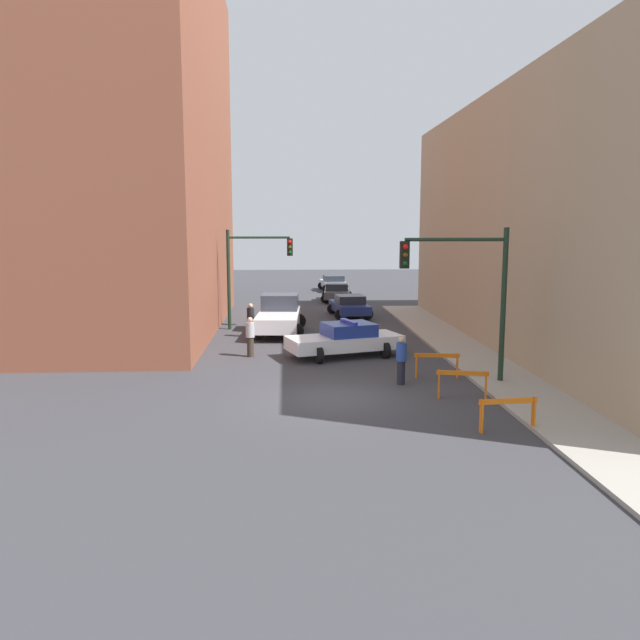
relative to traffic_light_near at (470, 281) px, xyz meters
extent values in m
plane|color=#38383D|center=(-4.73, -1.48, -3.53)|extent=(120.00, 120.00, 0.00)
cube|color=#9E998E|center=(1.47, -1.48, -3.47)|extent=(2.40, 44.00, 0.12)
cube|color=brown|center=(-16.73, 12.52, 6.04)|extent=(14.00, 20.00, 19.14)
cube|color=tan|center=(8.67, 6.52, 2.05)|extent=(12.00, 28.00, 11.15)
cylinder|color=black|center=(1.17, 0.01, -0.81)|extent=(0.18, 0.18, 5.20)
cylinder|color=black|center=(-0.53, 0.01, 1.39)|extent=(3.40, 0.12, 0.12)
cube|color=black|center=(-2.23, 0.01, 0.89)|extent=(0.30, 0.22, 0.90)
sphere|color=red|center=(-2.23, -0.14, 1.16)|extent=(0.18, 0.18, 0.18)
sphere|color=#4C3D0C|center=(-2.23, -0.14, 0.89)|extent=(0.18, 0.18, 0.18)
sphere|color=#0C4219|center=(-2.23, -0.14, 0.62)|extent=(0.18, 0.18, 0.18)
cylinder|color=black|center=(-9.13, 12.16, -0.93)|extent=(0.18, 0.18, 5.20)
cylinder|color=black|center=(-7.53, 12.16, 1.27)|extent=(3.20, 0.12, 0.12)
cube|color=black|center=(-5.93, 12.16, 0.77)|extent=(0.30, 0.22, 0.90)
sphere|color=red|center=(-5.93, 12.02, 1.04)|extent=(0.18, 0.18, 0.18)
sphere|color=#4C3D0C|center=(-5.93, 12.02, 0.77)|extent=(0.18, 0.18, 0.18)
sphere|color=#0C4219|center=(-5.93, 12.02, 0.50)|extent=(0.18, 0.18, 0.18)
cube|color=white|center=(-3.75, 4.81, -2.93)|extent=(5.04, 3.18, 0.55)
cube|color=navy|center=(-3.57, 4.87, -2.39)|extent=(2.37, 2.15, 0.52)
cylinder|color=black|center=(-4.88, 3.56, -3.20)|extent=(0.41, 0.70, 0.66)
cylinder|color=black|center=(-5.40, 5.19, -3.20)|extent=(0.41, 0.70, 0.66)
cylinder|color=black|center=(-2.10, 4.44, -3.20)|extent=(0.41, 0.70, 0.66)
cylinder|color=black|center=(-2.62, 6.06, -3.20)|extent=(0.41, 0.70, 0.66)
cube|color=#2633BF|center=(-3.57, 4.87, -2.07)|extent=(0.61, 1.38, 0.12)
cube|color=silver|center=(-6.53, 10.49, -2.78)|extent=(2.32, 5.51, 0.70)
cube|color=#2D333D|center=(-6.46, 11.57, -2.03)|extent=(1.94, 1.83, 0.80)
cylinder|color=black|center=(-7.35, 12.22, -3.13)|extent=(0.81, 0.31, 0.80)
cylinder|color=black|center=(-5.51, 12.11, -3.13)|extent=(0.81, 0.31, 0.80)
cylinder|color=black|center=(-7.55, 8.88, -3.13)|extent=(0.81, 0.31, 0.80)
cylinder|color=black|center=(-5.71, 8.77, -3.13)|extent=(0.81, 0.31, 0.80)
cube|color=navy|center=(-2.35, 16.52, -2.96)|extent=(2.20, 4.45, 0.52)
cube|color=#232833|center=(-2.33, 16.35, -2.46)|extent=(1.75, 1.95, 0.48)
cylinder|color=black|center=(-3.30, 17.77, -3.22)|extent=(0.64, 0.28, 0.62)
cylinder|color=black|center=(-1.65, 17.93, -3.22)|extent=(0.64, 0.28, 0.62)
cylinder|color=black|center=(-3.05, 15.12, -3.22)|extent=(0.64, 0.28, 0.62)
cylinder|color=black|center=(-1.40, 15.27, -3.22)|extent=(0.64, 0.28, 0.62)
cube|color=#474C51|center=(-2.44, 24.48, -2.96)|extent=(2.19, 4.45, 0.52)
cube|color=#232833|center=(-2.46, 24.31, -2.46)|extent=(1.74, 1.94, 0.48)
cylinder|color=black|center=(-3.14, 25.88, -3.22)|extent=(0.64, 0.28, 0.62)
cylinder|color=black|center=(-1.49, 25.73, -3.22)|extent=(0.64, 0.28, 0.62)
cylinder|color=black|center=(-3.39, 23.22, -3.22)|extent=(0.64, 0.28, 0.62)
cylinder|color=black|center=(-1.74, 23.07, -3.22)|extent=(0.64, 0.28, 0.62)
cube|color=silver|center=(-2.14, 31.93, -2.96)|extent=(2.14, 4.43, 0.52)
cube|color=#232833|center=(-2.13, 31.76, -2.46)|extent=(1.72, 1.93, 0.48)
cylinder|color=black|center=(-3.08, 33.19, -3.22)|extent=(0.64, 0.27, 0.62)
cylinder|color=black|center=(-1.43, 33.33, -3.22)|extent=(0.64, 0.27, 0.62)
cylinder|color=black|center=(-2.86, 30.54, -3.22)|extent=(0.64, 0.27, 0.62)
cylinder|color=black|center=(-1.21, 30.67, -3.22)|extent=(0.64, 0.27, 0.62)
cylinder|color=#382D23|center=(-7.65, 5.01, -3.12)|extent=(0.37, 0.37, 0.82)
cylinder|color=#B2B2B7|center=(-7.65, 5.01, -2.40)|extent=(0.47, 0.47, 0.62)
sphere|color=tan|center=(-7.65, 5.01, -1.98)|extent=(0.29, 0.29, 0.22)
cylinder|color=#474C66|center=(-7.88, 9.72, -3.12)|extent=(0.36, 0.36, 0.82)
cylinder|color=black|center=(-7.88, 9.72, -2.40)|extent=(0.46, 0.46, 0.62)
sphere|color=tan|center=(-7.88, 9.72, -1.98)|extent=(0.28, 0.28, 0.22)
cylinder|color=black|center=(-2.25, 0.10, -3.12)|extent=(0.40, 0.40, 0.82)
cylinder|color=navy|center=(-2.25, 0.10, -2.40)|extent=(0.51, 0.51, 0.62)
sphere|color=tan|center=(-2.25, 0.10, -1.98)|extent=(0.31, 0.31, 0.22)
cube|color=orange|center=(-0.38, -5.01, -2.70)|extent=(1.60, 0.19, 0.14)
cube|color=orange|center=(-1.10, -5.07, -3.08)|extent=(0.06, 0.16, 0.90)
cube|color=orange|center=(0.33, -4.95, -3.08)|extent=(0.06, 0.16, 0.90)
cube|color=orange|center=(-0.68, -1.83, -2.70)|extent=(1.58, 0.38, 0.14)
cube|color=orange|center=(-1.39, -1.69, -3.08)|extent=(0.08, 0.17, 0.90)
cube|color=orange|center=(0.02, -1.98, -3.08)|extent=(0.08, 0.17, 0.90)
cube|color=orange|center=(-0.83, 0.89, -2.70)|extent=(1.60, 0.23, 0.14)
cube|color=orange|center=(-1.54, 0.97, -3.08)|extent=(0.07, 0.16, 0.90)
cube|color=orange|center=(-0.11, 0.81, -3.08)|extent=(0.07, 0.16, 0.90)
camera|label=1|loc=(-6.16, -20.48, 1.79)|focal=35.00mm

